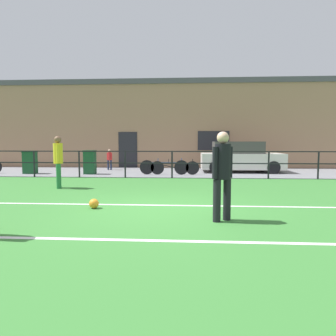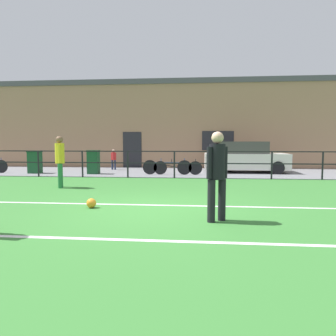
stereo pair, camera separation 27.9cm
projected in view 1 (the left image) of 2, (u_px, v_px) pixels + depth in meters
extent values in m
cube|color=#387A33|center=(159.00, 210.00, 7.02)|extent=(60.00, 44.00, 0.04)
cube|color=white|center=(160.00, 205.00, 7.44)|extent=(36.00, 0.11, 0.00)
cube|color=white|center=(145.00, 240.00, 4.79)|extent=(36.00, 0.11, 0.00)
cube|color=slate|center=(175.00, 172.00, 15.47)|extent=(48.00, 5.00, 0.02)
cylinder|color=black|center=(34.00, 164.00, 13.32)|extent=(0.07, 0.07, 1.15)
cylinder|color=black|center=(79.00, 164.00, 13.19)|extent=(0.07, 0.07, 1.15)
cylinder|color=black|center=(125.00, 164.00, 13.06)|extent=(0.07, 0.07, 1.15)
cylinder|color=black|center=(172.00, 165.00, 12.94)|extent=(0.07, 0.07, 1.15)
cylinder|color=black|center=(220.00, 165.00, 12.81)|extent=(0.07, 0.07, 1.15)
cylinder|color=black|center=(269.00, 165.00, 12.68)|extent=(0.07, 0.07, 1.15)
cylinder|color=black|center=(318.00, 165.00, 12.56)|extent=(0.07, 0.07, 1.15)
cube|color=black|center=(172.00, 151.00, 12.89)|extent=(36.00, 0.04, 0.04)
cube|color=black|center=(172.00, 163.00, 12.93)|extent=(36.00, 0.04, 0.04)
cube|color=#A37A5B|center=(177.00, 127.00, 18.94)|extent=(28.00, 2.40, 4.86)
cube|color=#232328|center=(128.00, 150.00, 18.03)|extent=(1.10, 0.04, 2.10)
cube|color=#232328|center=(213.00, 141.00, 17.67)|extent=(1.80, 0.04, 1.10)
cube|color=#4C4C51|center=(177.00, 85.00, 18.72)|extent=(28.00, 2.56, 0.30)
cylinder|color=black|center=(217.00, 201.00, 5.87)|extent=(0.15, 0.15, 0.82)
cylinder|color=black|center=(227.00, 199.00, 6.01)|extent=(0.15, 0.15, 0.82)
cylinder|color=black|center=(223.00, 162.00, 5.88)|extent=(0.30, 0.30, 0.68)
sphere|color=tan|center=(223.00, 138.00, 5.84)|extent=(0.23, 0.23, 0.23)
cylinder|color=black|center=(215.00, 163.00, 5.78)|extent=(0.11, 0.11, 0.61)
cylinder|color=black|center=(230.00, 162.00, 5.97)|extent=(0.11, 0.11, 0.61)
cylinder|color=#237038|center=(59.00, 176.00, 10.05)|extent=(0.15, 0.15, 0.82)
cylinder|color=#237038|center=(59.00, 175.00, 10.29)|extent=(0.15, 0.15, 0.82)
cylinder|color=gold|center=(58.00, 153.00, 10.10)|extent=(0.30, 0.30, 0.67)
sphere|color=brown|center=(58.00, 140.00, 10.07)|extent=(0.23, 0.23, 0.23)
cylinder|color=gold|center=(58.00, 154.00, 9.93)|extent=(0.11, 0.11, 0.60)
cylinder|color=gold|center=(58.00, 154.00, 10.28)|extent=(0.11, 0.11, 0.60)
sphere|color=orange|center=(94.00, 204.00, 7.08)|extent=(0.22, 0.22, 0.22)
cylinder|color=#232D4C|center=(111.00, 165.00, 16.53)|extent=(0.10, 0.10, 0.52)
cylinder|color=#232D4C|center=(108.00, 165.00, 16.57)|extent=(0.10, 0.10, 0.52)
cylinder|color=red|center=(109.00, 156.00, 16.51)|extent=(0.19, 0.19, 0.43)
sphere|color=tan|center=(109.00, 151.00, 16.48)|extent=(0.15, 0.15, 0.15)
cylinder|color=red|center=(111.00, 156.00, 16.48)|extent=(0.07, 0.07, 0.39)
cylinder|color=red|center=(107.00, 156.00, 16.54)|extent=(0.07, 0.07, 0.39)
cube|color=silver|center=(241.00, 161.00, 15.40)|extent=(3.99, 1.83, 0.77)
cube|color=#43413E|center=(238.00, 147.00, 15.35)|extent=(2.40, 1.54, 0.59)
cylinder|color=black|center=(216.00, 167.00, 14.63)|extent=(0.60, 0.18, 0.60)
cylinder|color=black|center=(274.00, 168.00, 14.46)|extent=(0.60, 0.18, 0.60)
cylinder|color=black|center=(213.00, 164.00, 16.38)|extent=(0.60, 0.18, 0.60)
cylinder|color=black|center=(264.00, 165.00, 16.21)|extent=(0.60, 0.18, 0.60)
cylinder|color=black|center=(157.00, 168.00, 14.20)|extent=(0.62, 0.04, 0.62)
cylinder|color=black|center=(192.00, 168.00, 14.10)|extent=(0.62, 0.04, 0.62)
cube|color=black|center=(175.00, 163.00, 14.13)|extent=(1.27, 0.04, 0.04)
cube|color=black|center=(166.00, 166.00, 14.16)|extent=(0.80, 0.03, 0.23)
cylinder|color=black|center=(169.00, 161.00, 14.14)|extent=(0.03, 0.03, 0.20)
cylinder|color=black|center=(193.00, 162.00, 14.07)|extent=(0.03, 0.03, 0.28)
cylinder|color=black|center=(147.00, 167.00, 14.23)|extent=(0.67, 0.04, 0.67)
cylinder|color=black|center=(182.00, 167.00, 14.13)|extent=(0.67, 0.04, 0.67)
cube|color=#234C99|center=(164.00, 163.00, 14.16)|extent=(1.25, 0.04, 0.04)
cube|color=#234C99|center=(156.00, 165.00, 14.19)|extent=(0.78, 0.03, 0.24)
cylinder|color=#234C99|center=(158.00, 160.00, 14.17)|extent=(0.03, 0.03, 0.20)
cylinder|color=#234C99|center=(182.00, 161.00, 14.10)|extent=(0.03, 0.03, 0.28)
cube|color=#194C28|center=(30.00, 163.00, 14.60)|extent=(0.54, 0.46, 1.01)
cube|color=#143D20|center=(30.00, 151.00, 14.55)|extent=(0.58, 0.49, 0.08)
cube|color=#194C28|center=(90.00, 163.00, 14.39)|extent=(0.51, 0.43, 1.03)
cube|color=#143D20|center=(90.00, 151.00, 14.34)|extent=(0.54, 0.46, 0.08)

